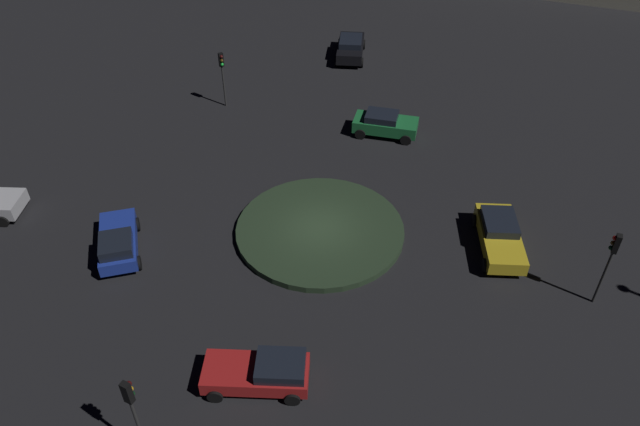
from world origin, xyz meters
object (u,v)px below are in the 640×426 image
(car_blue, at_px, (118,242))
(traffic_light_southeast, at_px, (222,69))
(car_yellow, at_px, (500,235))
(car_green, at_px, (385,124))
(traffic_light_north, at_px, (133,406))
(traffic_light_west, at_px, (611,256))
(car_red, at_px, (261,372))
(car_black, at_px, (351,47))

(car_blue, relative_size, traffic_light_southeast, 1.17)
(car_yellow, relative_size, traffic_light_southeast, 1.23)
(car_green, relative_size, traffic_light_north, 0.97)
(car_green, height_order, traffic_light_west, traffic_light_west)
(car_red, height_order, car_blue, car_blue)
(car_red, distance_m, car_blue, 10.53)
(car_red, xyz_separation_m, car_yellow, (-9.72, -9.51, 0.04))
(car_yellow, relative_size, car_blue, 1.06)
(car_yellow, height_order, car_blue, car_blue)
(car_blue, height_order, traffic_light_southeast, traffic_light_southeast)
(car_blue, xyz_separation_m, traffic_light_west, (-22.14, -0.17, 2.04))
(car_green, distance_m, traffic_light_north, 23.77)
(car_yellow, distance_m, traffic_light_southeast, 20.77)
(traffic_light_west, bearing_deg, car_red, 37.74)
(car_black, xyz_separation_m, traffic_light_southeast, (7.47, 8.85, 1.87))
(car_black, distance_m, car_green, 11.41)
(traffic_light_west, bearing_deg, car_blue, 13.02)
(car_yellow, xyz_separation_m, traffic_light_north, (13.04, 13.00, 2.23))
(traffic_light_southeast, bearing_deg, traffic_light_west, 20.30)
(car_yellow, height_order, traffic_light_southeast, traffic_light_southeast)
(car_blue, distance_m, traffic_light_west, 22.23)
(traffic_light_southeast, bearing_deg, car_red, -15.46)
(car_blue, xyz_separation_m, car_green, (-11.96, -12.93, 0.01))
(car_red, xyz_separation_m, traffic_light_southeast, (7.32, -21.23, 1.98))
(car_green, bearing_deg, traffic_light_west, -46.08)
(traffic_light_southeast, bearing_deg, car_green, 44.75)
(traffic_light_north, bearing_deg, car_red, -25.28)
(traffic_light_north, bearing_deg, car_blue, 46.21)
(car_green, bearing_deg, traffic_light_southeast, 174.59)
(car_red, height_order, car_yellow, car_yellow)
(car_blue, distance_m, traffic_light_southeast, 15.15)
(car_blue, xyz_separation_m, traffic_light_southeast, (-1.15, -14.98, 1.93))
(car_yellow, height_order, car_black, car_black)
(car_blue, bearing_deg, traffic_light_north, -175.18)
(car_yellow, xyz_separation_m, traffic_light_west, (-3.94, 3.09, 2.05))
(car_black, relative_size, traffic_light_southeast, 1.24)
(car_blue, bearing_deg, car_black, -42.97)
(car_green, relative_size, traffic_light_west, 1.03)
(car_red, relative_size, car_blue, 0.96)
(car_black, relative_size, car_blue, 1.06)
(car_blue, bearing_deg, traffic_light_southeast, -27.49)
(car_blue, bearing_deg, car_yellow, -102.91)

